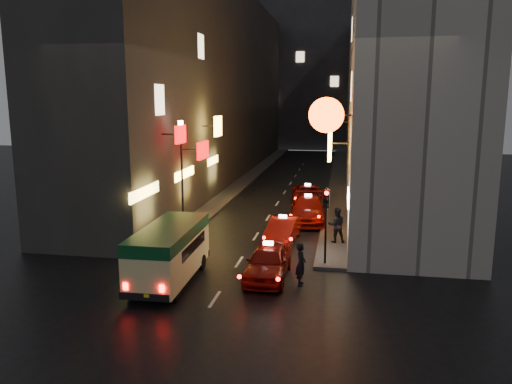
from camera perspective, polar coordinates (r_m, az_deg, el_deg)
The scene contains 15 objects.
ground at distance 16.13m, azimuth -8.53°, elevation -17.46°, with size 120.00×120.00×0.00m, color black.
building_left at distance 49.14m, azimuth -5.04°, elevation 12.26°, with size 7.43×52.29×18.00m.
building_right at distance 47.58m, azimuth 14.35°, elevation 12.04°, with size 8.06×52.00×18.00m.
building_far at distance 79.66m, azimuth 6.84°, elevation 13.03°, with size 30.00×10.00×22.00m, color #36373C.
sidewalk_left at distance 48.86m, azimuth -0.62°, elevation 1.81°, with size 1.50×52.00×0.15m, color #494744.
sidewalk_right at distance 48.04m, azimuth 9.40°, elevation 1.52°, with size 1.50×52.00×0.15m, color #494744.
minibus at distance 21.00m, azimuth -9.86°, elevation -6.28°, with size 2.06×5.61×2.40m.
taxi_near at distance 21.44m, azimuth 1.40°, elevation -7.64°, with size 2.22×5.31×1.85m.
taxi_second at distance 26.77m, azimuth 3.07°, elevation -4.11°, with size 2.34×4.91×1.69m.
taxi_third at distance 31.29m, azimuth 5.97°, elevation -1.70°, with size 2.57×5.81×1.99m.
taxi_far at distance 36.61m, azimuth 5.91°, elevation -0.13°, with size 2.62×5.03×1.70m.
pedestrian_crossing at distance 20.66m, azimuth 5.15°, elevation -7.90°, with size 0.67×0.43×2.03m, color black.
pedestrian_sidewalk at distance 26.37m, azimuth 9.20°, elevation -3.47°, with size 0.79×0.50×2.11m, color black.
traffic_light at distance 22.47m, azimuth 8.03°, elevation -2.01°, with size 0.26×0.43×3.50m.
lamp_post at distance 28.17m, azimuth -8.47°, elevation 2.68°, with size 0.28×0.28×6.22m.
Camera 1 is at (4.70, -13.45, 7.57)m, focal length 35.00 mm.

